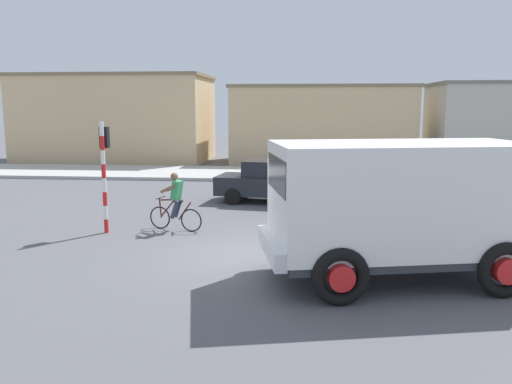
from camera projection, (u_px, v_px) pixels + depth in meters
ground_plane at (240, 258)px, 12.42m from camera, size 120.00×120.00×0.00m
sidewalk_far at (275, 174)px, 27.04m from camera, size 80.00×5.00×0.16m
truck_foreground at (398, 202)px, 10.62m from camera, size 5.82×3.66×2.90m
cyclist at (175, 202)px, 15.01m from camera, size 1.68×0.62×1.72m
traffic_light_pole at (104, 162)px, 14.61m from camera, size 0.24×0.43×3.20m
car_red_near at (354, 175)px, 20.99m from camera, size 4.30×2.68×1.60m
car_white_mid at (271, 181)px, 19.42m from camera, size 4.21×2.31×1.60m
building_corner_left at (118, 118)px, 34.01m from camera, size 12.18×6.79×5.61m
building_mid_block at (321, 124)px, 32.94m from camera, size 11.50×5.53×4.90m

